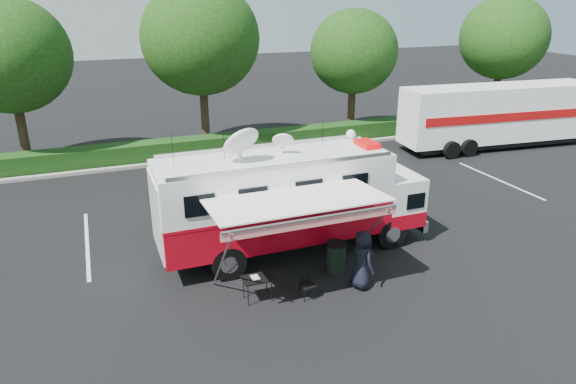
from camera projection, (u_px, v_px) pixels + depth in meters
name	position (u px, v px, depth m)	size (l,w,h in m)	color
ground_plane	(293.00, 249.00, 17.34)	(120.00, 120.00, 0.00)	black
back_border	(223.00, 56.00, 27.16)	(60.00, 6.14, 8.87)	#9E998E
stall_lines	(252.00, 218.00, 19.78)	(24.12, 5.50, 0.01)	silver
command_truck	(291.00, 199.00, 16.66)	(8.90, 2.45, 4.28)	black
awning	(299.00, 204.00, 13.85)	(4.86, 2.52, 2.94)	white
person	(360.00, 287.00, 15.13)	(0.88, 0.57, 1.80)	black
folding_table	(257.00, 279.00, 14.24)	(0.85, 0.61, 0.71)	black
folding_chair	(306.00, 281.00, 14.48)	(0.46, 0.48, 0.84)	black
trash_bin	(336.00, 257.00, 15.85)	(0.64, 0.64, 0.95)	black
semi_trailer	(498.00, 115.00, 28.46)	(11.35, 3.38, 3.45)	white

